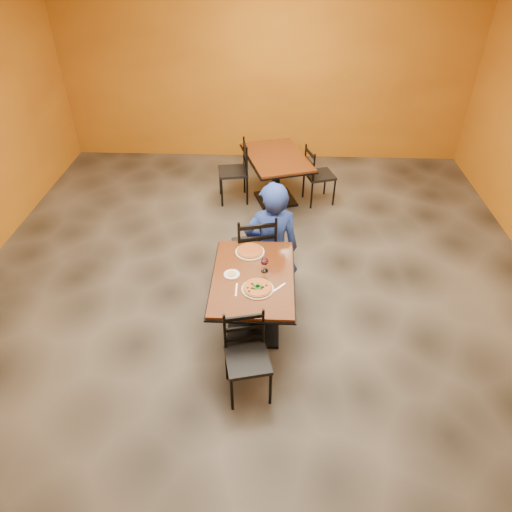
{
  "coord_description": "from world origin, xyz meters",
  "views": [
    {
      "loc": [
        0.18,
        -4.02,
        3.63
      ],
      "look_at": [
        0.02,
        -0.3,
        0.85
      ],
      "focal_mm": 32.15,
      "sensor_mm": 36.0,
      "label": 1
    }
  ],
  "objects_px": {
    "plate_far": "(250,252)",
    "pizza_main": "(258,288)",
    "chair_second_left": "(233,172)",
    "side_plate": "(232,274)",
    "table_second": "(276,168)",
    "diner": "(272,235)",
    "pizza_far": "(250,251)",
    "table_main": "(253,291)",
    "chair_main_near": "(248,360)",
    "wine_glass": "(265,264)",
    "chair_main_far": "(254,248)",
    "plate_main": "(258,289)",
    "chair_second_right": "(320,175)"
  },
  "relations": [
    {
      "from": "side_plate",
      "to": "plate_far",
      "type": "bearing_deg",
      "value": 67.42
    },
    {
      "from": "chair_second_right",
      "to": "pizza_main",
      "type": "relative_size",
      "value": 3.14
    },
    {
      "from": "chair_main_far",
      "to": "pizza_far",
      "type": "height_order",
      "value": "chair_main_far"
    },
    {
      "from": "plate_main",
      "to": "wine_glass",
      "type": "xyz_separation_m",
      "value": [
        0.06,
        0.28,
        0.08
      ]
    },
    {
      "from": "pizza_far",
      "to": "wine_glass",
      "type": "xyz_separation_m",
      "value": [
        0.16,
        -0.32,
        0.07
      ]
    },
    {
      "from": "diner",
      "to": "wine_glass",
      "type": "xyz_separation_m",
      "value": [
        -0.07,
        -0.78,
        0.17
      ]
    },
    {
      "from": "table_second",
      "to": "plate_far",
      "type": "height_order",
      "value": "plate_far"
    },
    {
      "from": "chair_second_left",
      "to": "side_plate",
      "type": "relative_size",
      "value": 5.94
    },
    {
      "from": "pizza_main",
      "to": "table_second",
      "type": "bearing_deg",
      "value": 86.89
    },
    {
      "from": "table_second",
      "to": "chair_second_right",
      "type": "bearing_deg",
      "value": 0.0
    },
    {
      "from": "chair_second_left",
      "to": "chair_second_right",
      "type": "relative_size",
      "value": 1.07
    },
    {
      "from": "table_main",
      "to": "plate_main",
      "type": "bearing_deg",
      "value": -74.96
    },
    {
      "from": "wine_glass",
      "to": "pizza_main",
      "type": "bearing_deg",
      "value": -101.54
    },
    {
      "from": "chair_main_far",
      "to": "chair_second_left",
      "type": "bearing_deg",
      "value": -92.52
    },
    {
      "from": "table_main",
      "to": "chair_main_near",
      "type": "bearing_deg",
      "value": -90.83
    },
    {
      "from": "table_main",
      "to": "side_plate",
      "type": "distance_m",
      "value": 0.29
    },
    {
      "from": "diner",
      "to": "pizza_far",
      "type": "bearing_deg",
      "value": 56.27
    },
    {
      "from": "chair_second_right",
      "to": "plate_far",
      "type": "height_order",
      "value": "chair_second_right"
    },
    {
      "from": "chair_main_near",
      "to": "wine_glass",
      "type": "relative_size",
      "value": 4.75
    },
    {
      "from": "chair_second_right",
      "to": "pizza_main",
      "type": "height_order",
      "value": "chair_second_right"
    },
    {
      "from": "plate_main",
      "to": "plate_far",
      "type": "height_order",
      "value": "same"
    },
    {
      "from": "chair_second_right",
      "to": "side_plate",
      "type": "relative_size",
      "value": 5.57
    },
    {
      "from": "table_main",
      "to": "side_plate",
      "type": "relative_size",
      "value": 7.69
    },
    {
      "from": "table_second",
      "to": "chair_second_left",
      "type": "height_order",
      "value": "chair_second_left"
    },
    {
      "from": "pizza_far",
      "to": "side_plate",
      "type": "xyz_separation_m",
      "value": [
        -0.16,
        -0.39,
        -0.02
      ]
    },
    {
      "from": "chair_main_far",
      "to": "diner",
      "type": "bearing_deg",
      "value": 177.75
    },
    {
      "from": "chair_main_near",
      "to": "wine_glass",
      "type": "height_order",
      "value": "wine_glass"
    },
    {
      "from": "plate_far",
      "to": "pizza_main",
      "type": "bearing_deg",
      "value": -79.98
    },
    {
      "from": "pizza_far",
      "to": "diner",
      "type": "bearing_deg",
      "value": 63.8
    },
    {
      "from": "plate_main",
      "to": "pizza_main",
      "type": "height_order",
      "value": "pizza_main"
    },
    {
      "from": "chair_main_far",
      "to": "table_main",
      "type": "bearing_deg",
      "value": 78.04
    },
    {
      "from": "table_main",
      "to": "plate_far",
      "type": "distance_m",
      "value": 0.45
    },
    {
      "from": "plate_main",
      "to": "plate_far",
      "type": "distance_m",
      "value": 0.61
    },
    {
      "from": "pizza_main",
      "to": "pizza_far",
      "type": "bearing_deg",
      "value": 100.02
    },
    {
      "from": "table_main",
      "to": "side_plate",
      "type": "height_order",
      "value": "side_plate"
    },
    {
      "from": "chair_second_left",
      "to": "chair_main_near",
      "type": "bearing_deg",
      "value": -2.94
    },
    {
      "from": "table_second",
      "to": "pizza_main",
      "type": "height_order",
      "value": "pizza_main"
    },
    {
      "from": "pizza_main",
      "to": "side_plate",
      "type": "relative_size",
      "value": 1.77
    },
    {
      "from": "chair_second_left",
      "to": "plate_far",
      "type": "bearing_deg",
      "value": -0.59
    },
    {
      "from": "chair_second_left",
      "to": "pizza_far",
      "type": "height_order",
      "value": "chair_second_left"
    },
    {
      "from": "chair_main_far",
      "to": "table_second",
      "type": "bearing_deg",
      "value": -111.16
    },
    {
      "from": "pizza_main",
      "to": "chair_main_near",
      "type": "bearing_deg",
      "value": -96.14
    },
    {
      "from": "diner",
      "to": "plate_main",
      "type": "bearing_deg",
      "value": 75.86
    },
    {
      "from": "pizza_main",
      "to": "plate_far",
      "type": "xyz_separation_m",
      "value": [
        -0.11,
        0.6,
        -0.02
      ]
    },
    {
      "from": "chair_second_right",
      "to": "plate_far",
      "type": "relative_size",
      "value": 2.87
    },
    {
      "from": "pizza_main",
      "to": "side_plate",
      "type": "height_order",
      "value": "pizza_main"
    },
    {
      "from": "chair_main_near",
      "to": "chair_second_left",
      "type": "relative_size",
      "value": 0.9
    },
    {
      "from": "chair_second_left",
      "to": "diner",
      "type": "bearing_deg",
      "value": 7.74
    },
    {
      "from": "table_main",
      "to": "chair_second_right",
      "type": "distance_m",
      "value": 2.97
    },
    {
      "from": "chair_main_near",
      "to": "pizza_far",
      "type": "bearing_deg",
      "value": 78.93
    }
  ]
}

